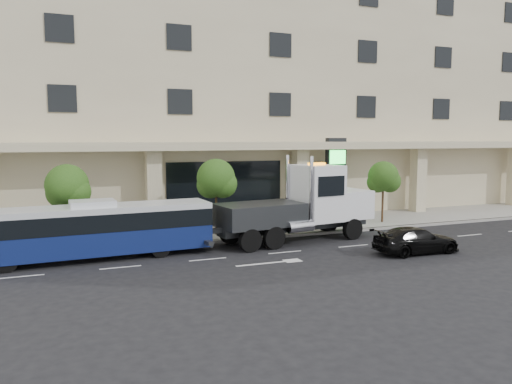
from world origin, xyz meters
TOP-DOWN VIEW (x-y plane):
  - ground at (0.00, 0.00)m, footprint 120.00×120.00m
  - sidewalk at (0.00, 5.00)m, footprint 120.00×6.00m
  - curb at (0.00, 2.00)m, footprint 120.00×0.30m
  - convention_center at (-0.00, 15.42)m, footprint 60.00×17.60m
  - tree_left at (-9.97, 3.59)m, footprint 2.27×2.20m
  - tree_mid at (-1.97, 3.59)m, footprint 2.28×2.20m
  - tree_right at (9.53, 3.59)m, footprint 2.10×2.00m
  - city_bus at (-8.97, 0.55)m, footprint 11.15×2.84m
  - tow_truck at (2.16, 0.82)m, footprint 10.47×3.67m
  - black_sedan at (6.00, -4.03)m, footprint 4.51×1.92m
  - signage_pylon at (7.30, 5.99)m, footprint 1.40×0.54m

SIDE VIEW (x-z plane):
  - ground at x=0.00m, z-range 0.00..0.00m
  - sidewalk at x=0.00m, z-range 0.00..0.15m
  - curb at x=0.00m, z-range 0.00..0.15m
  - black_sedan at x=6.00m, z-range 0.00..1.30m
  - city_bus at x=-8.97m, z-range 0.02..2.82m
  - tow_truck at x=2.16m, z-range -0.42..4.32m
  - signage_pylon at x=7.30m, z-range 0.20..5.76m
  - tree_right at x=9.53m, z-range 1.01..5.06m
  - tree_left at x=-9.97m, z-range 1.00..5.22m
  - tree_mid at x=-1.97m, z-range 1.07..5.45m
  - convention_center at x=0.00m, z-range -0.03..19.97m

